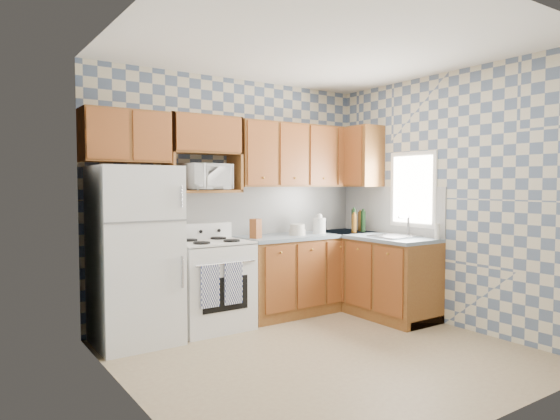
% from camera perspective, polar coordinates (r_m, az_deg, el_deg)
% --- Properties ---
extents(floor, '(3.40, 3.40, 0.00)m').
position_cam_1_polar(floor, '(4.65, 4.91, -16.02)').
color(floor, '#8B7255').
rests_on(floor, ground).
extents(back_wall, '(3.40, 0.02, 2.70)m').
position_cam_1_polar(back_wall, '(5.72, -5.23, 1.35)').
color(back_wall, slate).
rests_on(back_wall, ground).
extents(right_wall, '(0.02, 3.20, 2.70)m').
position_cam_1_polar(right_wall, '(5.63, 18.50, 1.18)').
color(right_wall, slate).
rests_on(right_wall, ground).
extents(backsplash_back, '(2.60, 0.02, 0.56)m').
position_cam_1_polar(backsplash_back, '(5.93, -1.79, -0.03)').
color(backsplash_back, white).
rests_on(backsplash_back, back_wall).
extents(backsplash_right, '(0.02, 1.60, 0.56)m').
position_cam_1_polar(backsplash_right, '(6.14, 12.46, 0.01)').
color(backsplash_right, white).
rests_on(backsplash_right, right_wall).
extents(refrigerator, '(0.75, 0.70, 1.68)m').
position_cam_1_polar(refrigerator, '(4.93, -16.26, -4.97)').
color(refrigerator, white).
rests_on(refrigerator, floor).
extents(stove_body, '(0.76, 0.65, 0.90)m').
position_cam_1_polar(stove_body, '(5.32, -7.93, -8.56)').
color(stove_body, white).
rests_on(stove_body, floor).
extents(cooktop, '(0.76, 0.65, 0.02)m').
position_cam_1_polar(cooktop, '(5.25, -7.96, -3.68)').
color(cooktop, silver).
rests_on(cooktop, stove_body).
extents(backguard, '(0.76, 0.08, 0.17)m').
position_cam_1_polar(backguard, '(5.49, -9.25, -2.41)').
color(backguard, white).
rests_on(backguard, cooktop).
extents(dish_towel_left, '(0.20, 0.02, 0.42)m').
position_cam_1_polar(dish_towel_left, '(4.93, -8.00, -8.63)').
color(dish_towel_left, navy).
rests_on(dish_towel_left, stove_body).
extents(dish_towel_right, '(0.20, 0.02, 0.42)m').
position_cam_1_polar(dish_towel_right, '(5.04, -5.35, -8.34)').
color(dish_towel_right, navy).
rests_on(dish_towel_right, stove_body).
extents(base_cabinets_back, '(1.75, 0.60, 0.88)m').
position_cam_1_polar(base_cabinets_back, '(6.02, 3.16, -7.27)').
color(base_cabinets_back, brown).
rests_on(base_cabinets_back, floor).
extents(base_cabinets_right, '(0.60, 1.60, 0.88)m').
position_cam_1_polar(base_cabinets_right, '(6.02, 10.47, -7.31)').
color(base_cabinets_right, brown).
rests_on(base_cabinets_right, floor).
extents(countertop_back, '(1.77, 0.63, 0.04)m').
position_cam_1_polar(countertop_back, '(5.95, 3.20, -2.92)').
color(countertop_back, slate).
rests_on(countertop_back, base_cabinets_back).
extents(countertop_right, '(0.63, 1.60, 0.04)m').
position_cam_1_polar(countertop_right, '(5.96, 10.48, -2.96)').
color(countertop_right, slate).
rests_on(countertop_right, base_cabinets_right).
extents(upper_cabinets_back, '(1.75, 0.33, 0.74)m').
position_cam_1_polar(upper_cabinets_back, '(6.04, 2.41, 6.19)').
color(upper_cabinets_back, brown).
rests_on(upper_cabinets_back, back_wall).
extents(upper_cabinets_fridge, '(0.82, 0.33, 0.50)m').
position_cam_1_polar(upper_cabinets_fridge, '(5.08, -17.27, 8.03)').
color(upper_cabinets_fridge, brown).
rests_on(upper_cabinets_fridge, back_wall).
extents(upper_cabinets_right, '(0.33, 0.70, 0.74)m').
position_cam_1_polar(upper_cabinets_right, '(6.35, 8.59, 6.00)').
color(upper_cabinets_right, brown).
rests_on(upper_cabinets_right, right_wall).
extents(microwave_shelf, '(0.80, 0.33, 0.03)m').
position_cam_1_polar(microwave_shelf, '(5.36, -8.77, 2.13)').
color(microwave_shelf, brown).
rests_on(microwave_shelf, back_wall).
extents(microwave, '(0.56, 0.43, 0.28)m').
position_cam_1_polar(microwave, '(5.34, -8.53, 3.78)').
color(microwave, white).
rests_on(microwave, microwave_shelf).
extents(sink, '(0.48, 0.40, 0.03)m').
position_cam_1_polar(sink, '(5.72, 13.00, -2.99)').
color(sink, '#B7B7BC').
rests_on(sink, countertop_right).
extents(window, '(0.02, 0.66, 0.86)m').
position_cam_1_polar(window, '(5.90, 14.93, 2.28)').
color(window, white).
rests_on(window, right_wall).
extents(bottle_0, '(0.06, 0.06, 0.28)m').
position_cam_1_polar(bottle_0, '(6.22, 8.43, -1.21)').
color(bottle_0, black).
rests_on(bottle_0, countertop_back).
extents(bottle_1, '(0.06, 0.06, 0.26)m').
position_cam_1_polar(bottle_1, '(6.25, 9.47, -1.28)').
color(bottle_1, black).
rests_on(bottle_1, countertop_back).
extents(bottle_2, '(0.06, 0.06, 0.24)m').
position_cam_1_polar(bottle_2, '(6.35, 9.16, -1.30)').
color(bottle_2, '#5B3710').
rests_on(bottle_2, countertop_back).
extents(bottle_3, '(0.06, 0.06, 0.22)m').
position_cam_1_polar(bottle_3, '(6.12, 8.45, -1.54)').
color(bottle_3, '#5B3710').
rests_on(bottle_3, countertop_back).
extents(knife_block, '(0.12, 0.12, 0.21)m').
position_cam_1_polar(knife_block, '(5.44, -2.80, -2.14)').
color(knife_block, brown).
rests_on(knife_block, countertop_back).
extents(electric_kettle, '(0.15, 0.15, 0.19)m').
position_cam_1_polar(electric_kettle, '(5.96, 4.53, -1.82)').
color(electric_kettle, white).
rests_on(electric_kettle, countertop_back).
extents(food_containers, '(0.19, 0.19, 0.13)m').
position_cam_1_polar(food_containers, '(5.78, 1.99, -2.26)').
color(food_containers, beige).
rests_on(food_containers, countertop_back).
extents(soap_bottle, '(0.06, 0.06, 0.17)m').
position_cam_1_polar(soap_bottle, '(5.62, 17.54, -2.33)').
color(soap_bottle, beige).
rests_on(soap_bottle, countertop_right).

